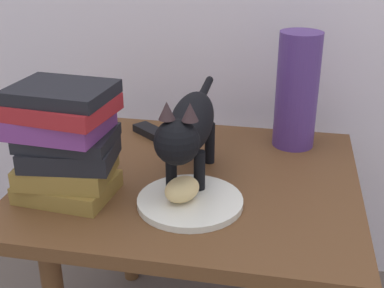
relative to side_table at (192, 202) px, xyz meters
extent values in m
cube|color=brown|center=(0.00, 0.00, 0.05)|extent=(0.74, 0.65, 0.03)
cylinder|color=brown|center=(-0.24, 0.24, -0.20)|extent=(0.04, 0.04, 0.48)
cylinder|color=brown|center=(0.24, 0.24, -0.20)|extent=(0.04, 0.04, 0.48)
cylinder|color=silver|center=(0.02, -0.12, 0.07)|extent=(0.22, 0.22, 0.01)
ellipsoid|color=#E0BC7A|center=(0.01, -0.13, 0.11)|extent=(0.09, 0.10, 0.05)
cylinder|color=black|center=(0.03, -0.08, 0.12)|extent=(0.02, 0.02, 0.10)
cylinder|color=black|center=(-0.03, -0.08, 0.12)|extent=(0.02, 0.02, 0.10)
cylinder|color=black|center=(0.03, 0.08, 0.12)|extent=(0.02, 0.02, 0.10)
cylinder|color=black|center=(-0.03, 0.08, 0.12)|extent=(0.02, 0.02, 0.10)
ellipsoid|color=black|center=(0.00, 0.00, 0.20)|extent=(0.10, 0.26, 0.11)
sphere|color=black|center=(0.00, -0.15, 0.21)|extent=(0.09, 0.09, 0.09)
cone|color=#332224|center=(0.03, -0.15, 0.28)|extent=(0.03, 0.03, 0.03)
cone|color=#332224|center=(-0.02, -0.15, 0.28)|extent=(0.03, 0.03, 0.03)
cylinder|color=black|center=(-0.01, 0.21, 0.21)|extent=(0.02, 0.16, 0.02)
cube|color=olive|center=(-0.24, -0.13, 0.08)|extent=(0.20, 0.16, 0.04)
cube|color=olive|center=(-0.24, -0.13, 0.12)|extent=(0.19, 0.17, 0.04)
cube|color=black|center=(-0.23, -0.13, 0.16)|extent=(0.20, 0.16, 0.04)
cube|color=black|center=(-0.23, -0.13, 0.20)|extent=(0.19, 0.15, 0.02)
cube|color=#72337A|center=(-0.24, -0.13, 0.23)|extent=(0.20, 0.16, 0.04)
cube|color=maroon|center=(-0.23, -0.14, 0.27)|extent=(0.21, 0.18, 0.03)
cube|color=black|center=(-0.23, -0.13, 0.29)|extent=(0.20, 0.17, 0.03)
cylinder|color=#4C2D72|center=(0.22, 0.23, 0.21)|extent=(0.10, 0.10, 0.29)
cube|color=black|center=(-0.14, 0.20, 0.08)|extent=(0.14, 0.13, 0.02)
camera|label=1|loc=(0.20, -1.02, 0.60)|focal=48.13mm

